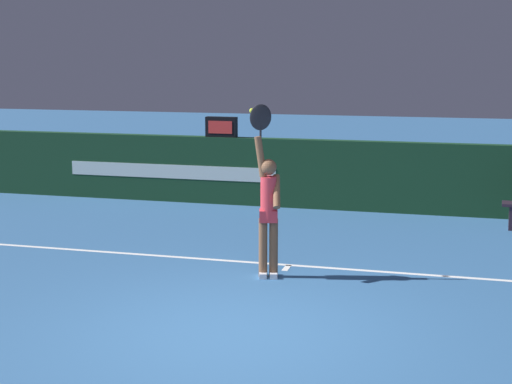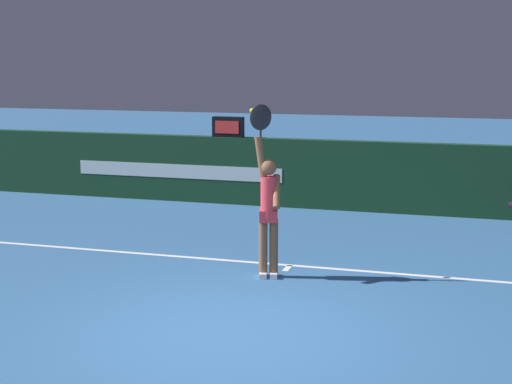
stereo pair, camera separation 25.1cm
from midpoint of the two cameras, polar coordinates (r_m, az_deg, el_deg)
name	(u,v)px [view 1 (the left image)]	position (r m, az deg, el deg)	size (l,w,h in m)	color
ground_plane	(234,333)	(8.27, -2.57, -10.56)	(60.00, 60.00, 0.00)	#316092
court_lines	(234,332)	(8.28, -2.53, -10.51)	(11.33, 5.61, 0.00)	white
back_wall	(335,175)	(14.62, 5.46, 1.29)	(16.99, 0.24, 1.34)	#153A20
speed_display	(221,127)	(15.04, -3.10, 4.92)	(0.63, 0.17, 0.40)	black
tennis_player	(268,207)	(10.02, 0.20, -1.16)	(0.47, 0.39, 2.33)	brown
tennis_ball	(252,111)	(9.99, -1.04, 6.14)	(0.07, 0.07, 0.07)	#CEE130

